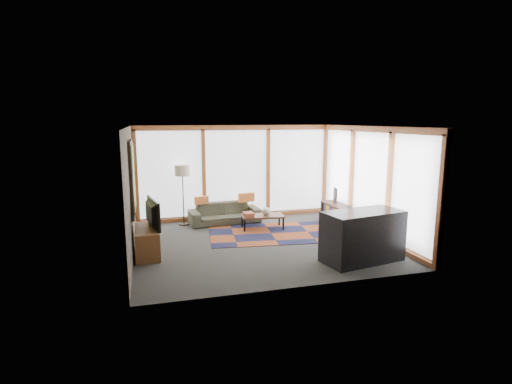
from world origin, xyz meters
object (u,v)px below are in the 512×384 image
object	(u,v)px
sofa	(225,213)
television	(148,214)
bar_counter	(363,236)
tv_console	(148,241)
floor_lamp	(183,195)
bookshelf	(345,218)
coffee_table	(262,222)

from	to	relation	value
sofa	television	size ratio (longest dim) A/B	1.85
sofa	bar_counter	xyz separation A→B (m)	(2.05, -3.59, 0.22)
sofa	tv_console	distance (m)	2.91
tv_console	floor_lamp	bearing A→B (deg)	67.22
bookshelf	tv_console	world-z (taller)	tv_console
floor_lamp	bookshelf	bearing A→B (deg)	-20.16
floor_lamp	sofa	bearing A→B (deg)	-7.16
coffee_table	tv_console	distance (m)	3.12
sofa	bookshelf	distance (m)	3.17
floor_lamp	tv_console	distance (m)	2.48
television	coffee_table	bearing A→B (deg)	-76.13
coffee_table	bookshelf	bearing A→B (deg)	-13.66
floor_lamp	tv_console	size ratio (longest dim) A/B	1.39
floor_lamp	television	xyz separation A→B (m)	(-0.90, -2.22, 0.07)
television	floor_lamp	bearing A→B (deg)	-32.64
tv_console	bar_counter	bearing A→B (deg)	-20.09
television	bar_counter	distance (m)	4.31
tv_console	bookshelf	bearing A→B (deg)	9.16
bookshelf	tv_console	bearing A→B (deg)	-170.84
floor_lamp	coffee_table	size ratio (longest dim) A/B	1.49
floor_lamp	bookshelf	xyz separation A→B (m)	(3.95, -1.45, -0.53)
floor_lamp	tv_console	xyz separation A→B (m)	(-0.94, -2.24, -0.51)
floor_lamp	television	distance (m)	2.40
television	bar_counter	size ratio (longest dim) A/B	0.64
coffee_table	bookshelf	world-z (taller)	bookshelf
tv_console	television	size ratio (longest dim) A/B	1.13
tv_console	television	bearing A→B (deg)	21.32
sofa	television	xyz separation A→B (m)	(-1.97, -2.09, 0.59)
sofa	coffee_table	xyz separation A→B (m)	(0.82, -0.82, -0.10)
bookshelf	tv_console	size ratio (longest dim) A/B	1.87
floor_lamp	bookshelf	size ratio (longest dim) A/B	0.75
sofa	floor_lamp	distance (m)	1.20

